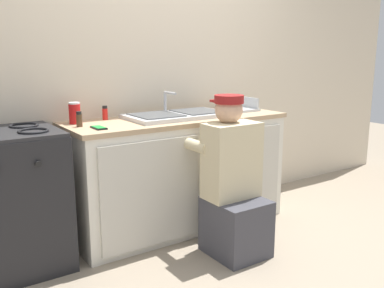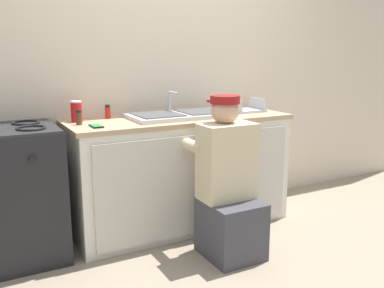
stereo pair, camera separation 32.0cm
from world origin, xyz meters
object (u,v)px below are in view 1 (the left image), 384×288
at_px(sink_double_basin, 177,115).
at_px(dish_rack_tray, 240,108).
at_px(plumber_person, 233,189).
at_px(soda_cup_red, 75,113).
at_px(spice_bottle_red, 105,113).
at_px(stove_range, 11,201).
at_px(cell_phone, 99,128).
at_px(spice_bottle_pepper, 79,119).

bearing_deg(sink_double_basin, dish_rack_tray, 0.26).
height_order(plumber_person, soda_cup_red, plumber_person).
bearing_deg(spice_bottle_red, stove_range, -165.29).
bearing_deg(cell_phone, sink_double_basin, 10.88).
height_order(plumber_person, spice_bottle_red, plumber_person).
xyz_separation_m(dish_rack_tray, spice_bottle_pepper, (-1.42, 0.00, 0.03)).
distance_m(soda_cup_red, spice_bottle_pepper, 0.14).
relative_size(sink_double_basin, spice_bottle_pepper, 7.62).
bearing_deg(cell_phone, plumber_person, -32.80).
relative_size(plumber_person, cell_phone, 7.89).
distance_m(plumber_person, dish_rack_tray, 0.97).
bearing_deg(cell_phone, dish_rack_tray, 5.89).
bearing_deg(stove_range, plumber_person, -25.21).
height_order(sink_double_basin, dish_rack_tray, sink_double_basin).
bearing_deg(soda_cup_red, sink_double_basin, -10.89).
bearing_deg(stove_range, spice_bottle_pepper, 0.92).
relative_size(plumber_person, dish_rack_tray, 3.94).
bearing_deg(plumber_person, cell_phone, 147.20).
bearing_deg(dish_rack_tray, spice_bottle_red, 170.60).
bearing_deg(stove_range, cell_phone, -13.29).
xyz_separation_m(sink_double_basin, cell_phone, (-0.70, -0.13, -0.01)).
bearing_deg(dish_rack_tray, plumber_person, -132.75).
bearing_deg(plumber_person, sink_double_basin, 95.13).
bearing_deg(soda_cup_red, plumber_person, -43.21).
distance_m(spice_bottle_pepper, spice_bottle_red, 0.33).
bearing_deg(spice_bottle_pepper, dish_rack_tray, -0.11).
height_order(plumber_person, spice_bottle_pepper, plumber_person).
xyz_separation_m(plumber_person, dish_rack_tray, (0.58, 0.63, 0.45)).
distance_m(dish_rack_tray, spice_bottle_red, 1.17).
bearing_deg(sink_double_basin, stove_range, -179.90).
xyz_separation_m(sink_double_basin, plumber_person, (0.06, -0.62, -0.45)).
relative_size(soda_cup_red, spice_bottle_red, 1.45).
distance_m(sink_double_basin, cell_phone, 0.72).
xyz_separation_m(spice_bottle_pepper, cell_phone, (0.08, -0.14, -0.04)).
bearing_deg(sink_double_basin, spice_bottle_red, 159.49).
distance_m(stove_range, spice_bottle_pepper, 0.68).
bearing_deg(spice_bottle_pepper, stove_range, -179.08).
bearing_deg(soda_cup_red, dish_rack_tray, -5.88).
distance_m(plumber_person, soda_cup_red, 1.23).
xyz_separation_m(stove_range, soda_cup_red, (0.50, 0.15, 0.51)).
xyz_separation_m(stove_range, cell_phone, (0.56, -0.13, 0.44)).
distance_m(stove_range, soda_cup_red, 0.73).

